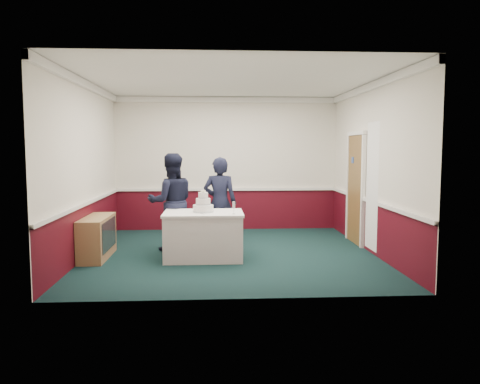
{
  "coord_description": "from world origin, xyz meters",
  "views": [
    {
      "loc": [
        -0.32,
        -8.11,
        1.86
      ],
      "look_at": [
        0.15,
        -0.1,
        1.1
      ],
      "focal_mm": 35.0,
      "sensor_mm": 36.0,
      "label": 1
    }
  ],
  "objects": [
    {
      "name": "cake_knife",
      "position": [
        -0.51,
        -0.55,
        0.79
      ],
      "size": [
        0.1,
        0.21,
        0.0
      ],
      "primitive_type": "cube",
      "rotation": [
        0.0,
        0.0,
        0.42
      ],
      "color": "silver",
      "rests_on": "cake_table"
    },
    {
      "name": "sideboard",
      "position": [
        -2.28,
        -0.19,
        0.35
      ],
      "size": [
        0.41,
        1.2,
        0.7
      ],
      "color": "tan",
      "rests_on": "ground"
    },
    {
      "name": "champagne_flute",
      "position": [
        0.02,
        -0.63,
        0.93
      ],
      "size": [
        0.05,
        0.05,
        0.21
      ],
      "color": "silver",
      "rests_on": "cake_table"
    },
    {
      "name": "wedding_cake",
      "position": [
        -0.48,
        -0.35,
        0.9
      ],
      "size": [
        0.35,
        0.35,
        0.36
      ],
      "color": "white",
      "rests_on": "cake_table"
    },
    {
      "name": "cake_table",
      "position": [
        -0.48,
        -0.35,
        0.4
      ],
      "size": [
        1.32,
        0.92,
        0.79
      ],
      "color": "white",
      "rests_on": "ground"
    },
    {
      "name": "room_shell",
      "position": [
        0.08,
        0.61,
        1.97
      ],
      "size": [
        5.0,
        5.0,
        3.0
      ],
      "color": "silver",
      "rests_on": "ground"
    },
    {
      "name": "person_man",
      "position": [
        -1.07,
        0.36,
        0.88
      ],
      "size": [
        0.98,
        0.83,
        1.76
      ],
      "primitive_type": "imported",
      "rotation": [
        0.0,
        0.0,
        3.36
      ],
      "color": "black",
      "rests_on": "ground"
    },
    {
      "name": "ground",
      "position": [
        0.0,
        0.0,
        0.0
      ],
      "size": [
        5.0,
        5.0,
        0.0
      ],
      "primitive_type": "plane",
      "color": "black",
      "rests_on": "ground"
    },
    {
      "name": "person_woman",
      "position": [
        -0.19,
        0.42,
        0.85
      ],
      "size": [
        0.69,
        0.52,
        1.7
      ],
      "primitive_type": "imported",
      "rotation": [
        0.0,
        0.0,
        2.94
      ],
      "color": "black",
      "rests_on": "ground"
    }
  ]
}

